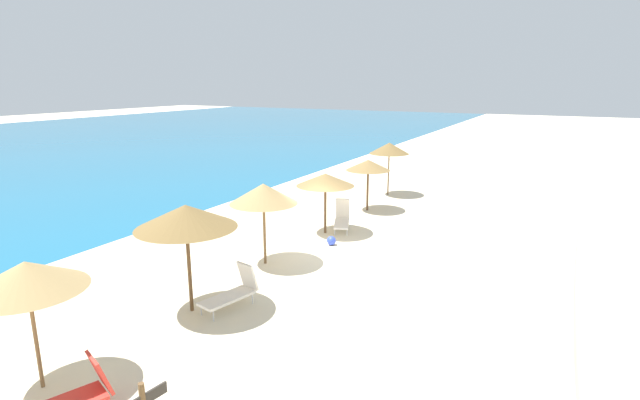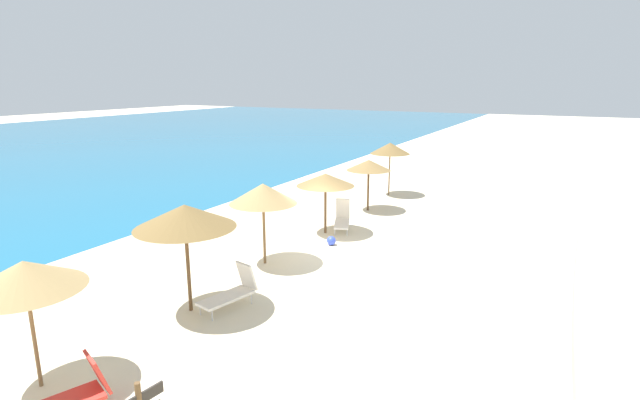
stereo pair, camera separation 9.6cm
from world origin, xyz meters
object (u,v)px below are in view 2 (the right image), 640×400
at_px(lounge_chair_0, 76,393).
at_px(lounge_chair_1, 232,291).
at_px(beach_umbrella_1, 185,217).
at_px(lounge_chair_2, 342,218).
at_px(beach_umbrella_3, 325,180).
at_px(beach_umbrella_4, 369,165).
at_px(beach_ball, 331,241).
at_px(beach_umbrella_2, 263,194).
at_px(beach_umbrella_5, 390,148).
at_px(beach_umbrella_0, 25,275).

xyz_separation_m(lounge_chair_0, lounge_chair_1, (4.77, 0.20, 0.02)).
relative_size(beach_umbrella_1, lounge_chair_2, 1.68).
height_order(beach_umbrella_3, lounge_chair_0, beach_umbrella_3).
bearing_deg(beach_umbrella_1, beach_umbrella_3, -0.32).
height_order(beach_umbrella_3, beach_umbrella_4, beach_umbrella_3).
height_order(lounge_chair_0, beach_ball, lounge_chair_0).
distance_m(beach_umbrella_2, beach_umbrella_5, 11.36).
bearing_deg(lounge_chair_0, beach_umbrella_3, -63.77).
bearing_deg(lounge_chair_1, beach_umbrella_0, 88.66).
height_order(beach_umbrella_5, lounge_chair_2, beach_umbrella_5).
xyz_separation_m(beach_umbrella_0, beach_umbrella_1, (3.88, -0.34, 0.22)).
distance_m(lounge_chair_2, beach_ball, 2.08).
bearing_deg(beach_umbrella_1, beach_ball, -8.15).
distance_m(lounge_chair_1, beach_ball, 5.71).
height_order(beach_umbrella_2, lounge_chair_1, beach_umbrella_2).
bearing_deg(lounge_chair_0, lounge_chair_2, -65.73).
distance_m(beach_umbrella_0, beach_umbrella_1, 3.90).
distance_m(lounge_chair_1, lounge_chair_2, 7.71).
relative_size(beach_umbrella_0, lounge_chair_1, 1.53).
bearing_deg(beach_umbrella_5, beach_umbrella_4, -176.04).
relative_size(lounge_chair_0, lounge_chair_1, 0.88).
xyz_separation_m(beach_umbrella_2, beach_umbrella_3, (3.86, -0.25, -0.21)).
distance_m(beach_umbrella_4, lounge_chair_0, 15.83).
height_order(beach_umbrella_4, lounge_chair_1, beach_umbrella_4).
height_order(beach_umbrella_0, beach_umbrella_4, beach_umbrella_0).
relative_size(lounge_chair_0, beach_ball, 4.49).
height_order(beach_umbrella_3, lounge_chair_2, beach_umbrella_3).
xyz_separation_m(beach_umbrella_5, lounge_chair_2, (-6.72, -0.46, -2.01)).
distance_m(beach_umbrella_3, lounge_chair_0, 11.86).
bearing_deg(beach_umbrella_2, lounge_chair_0, -170.93).
distance_m(beach_umbrella_1, beach_umbrella_2, 3.76).
height_order(beach_umbrella_1, lounge_chair_1, beach_umbrella_1).
bearing_deg(beach_umbrella_4, beach_umbrella_0, 178.07).
bearing_deg(lounge_chair_2, beach_umbrella_2, 59.89).
distance_m(beach_umbrella_3, beach_umbrella_4, 4.03).
bearing_deg(lounge_chair_2, beach_umbrella_0, 63.94).
xyz_separation_m(beach_umbrella_3, beach_umbrella_4, (4.02, -0.14, -0.02)).
relative_size(beach_umbrella_1, beach_umbrella_4, 1.21).
distance_m(beach_umbrella_2, beach_umbrella_4, 7.90).
distance_m(beach_umbrella_0, beach_umbrella_3, 11.50).
height_order(beach_umbrella_4, lounge_chair_2, beach_umbrella_4).
distance_m(beach_umbrella_4, lounge_chair_2, 3.66).
height_order(beach_umbrella_0, beach_umbrella_5, beach_umbrella_5).
distance_m(beach_umbrella_2, lounge_chair_2, 5.05).
bearing_deg(beach_umbrella_4, beach_umbrella_5, 3.96).
bearing_deg(beach_umbrella_1, lounge_chair_2, -2.77).
distance_m(beach_umbrella_3, beach_ball, 2.47).
bearing_deg(lounge_chair_1, beach_umbrella_4, -73.38).
bearing_deg(beach_ball, beach_umbrella_1, 171.85).
bearing_deg(beach_umbrella_1, beach_umbrella_0, 175.03).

